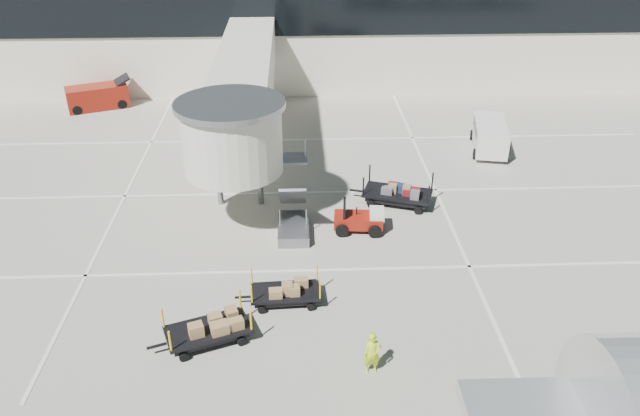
{
  "coord_description": "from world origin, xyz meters",
  "views": [
    {
      "loc": [
        -1.21,
        -19.46,
        14.95
      ],
      "look_at": [
        -0.23,
        3.75,
        2.0
      ],
      "focal_mm": 35.0,
      "sensor_mm": 36.0,
      "label": 1
    }
  ],
  "objects_px": {
    "belt_loader": "(98,97)",
    "suitcase_cart": "(399,194)",
    "box_cart_far": "(208,330)",
    "box_cart_near": "(286,291)",
    "ground_worker": "(372,353)",
    "baggage_tug": "(360,220)",
    "minivan": "(490,133)"
  },
  "relations": [
    {
      "from": "belt_loader",
      "to": "suitcase_cart",
      "type": "bearing_deg",
      "value": -59.85
    },
    {
      "from": "belt_loader",
      "to": "ground_worker",
      "type": "bearing_deg",
      "value": -80.34
    },
    {
      "from": "suitcase_cart",
      "to": "box_cart_far",
      "type": "relative_size",
      "value": 1.13
    },
    {
      "from": "baggage_tug",
      "to": "belt_loader",
      "type": "height_order",
      "value": "belt_loader"
    },
    {
      "from": "suitcase_cart",
      "to": "belt_loader",
      "type": "distance_m",
      "value": 23.66
    },
    {
      "from": "suitcase_cart",
      "to": "box_cart_near",
      "type": "distance_m",
      "value": 9.46
    },
    {
      "from": "suitcase_cart",
      "to": "minivan",
      "type": "height_order",
      "value": "minivan"
    },
    {
      "from": "box_cart_far",
      "to": "ground_worker",
      "type": "distance_m",
      "value": 5.88
    },
    {
      "from": "box_cart_far",
      "to": "belt_loader",
      "type": "height_order",
      "value": "belt_loader"
    },
    {
      "from": "box_cart_far",
      "to": "ground_worker",
      "type": "height_order",
      "value": "ground_worker"
    },
    {
      "from": "suitcase_cart",
      "to": "baggage_tug",
      "type": "bearing_deg",
      "value": -113.73
    },
    {
      "from": "belt_loader",
      "to": "box_cart_near",
      "type": "bearing_deg",
      "value": -81.27
    },
    {
      "from": "baggage_tug",
      "to": "minivan",
      "type": "distance_m",
      "value": 12.38
    },
    {
      "from": "minivan",
      "to": "suitcase_cart",
      "type": "bearing_deg",
      "value": -122.89
    },
    {
      "from": "minivan",
      "to": "box_cart_near",
      "type": "bearing_deg",
      "value": -118.64
    },
    {
      "from": "box_cart_far",
      "to": "belt_loader",
      "type": "distance_m",
      "value": 26.55
    },
    {
      "from": "baggage_tug",
      "to": "minivan",
      "type": "bearing_deg",
      "value": 51.74
    },
    {
      "from": "baggage_tug",
      "to": "ground_worker",
      "type": "xyz_separation_m",
      "value": [
        -0.49,
        -9.17,
        0.26
      ]
    },
    {
      "from": "minivan",
      "to": "ground_worker",
      "type": "bearing_deg",
      "value": -105.28
    },
    {
      "from": "suitcase_cart",
      "to": "ground_worker",
      "type": "bearing_deg",
      "value": -84.54
    },
    {
      "from": "box_cart_near",
      "to": "ground_worker",
      "type": "height_order",
      "value": "ground_worker"
    },
    {
      "from": "baggage_tug",
      "to": "box_cart_far",
      "type": "relative_size",
      "value": 0.65
    },
    {
      "from": "ground_worker",
      "to": "belt_loader",
      "type": "xyz_separation_m",
      "value": [
        -15.91,
        26.23,
        -0.01
      ]
    },
    {
      "from": "suitcase_cart",
      "to": "box_cart_far",
      "type": "distance_m",
      "value": 12.83
    },
    {
      "from": "box_cart_near",
      "to": "baggage_tug",
      "type": "bearing_deg",
      "value": 54.63
    },
    {
      "from": "box_cart_near",
      "to": "minivan",
      "type": "height_order",
      "value": "minivan"
    },
    {
      "from": "box_cart_far",
      "to": "ground_worker",
      "type": "relative_size",
      "value": 2.28
    },
    {
      "from": "minivan",
      "to": "box_cart_far",
      "type": "bearing_deg",
      "value": -120.6
    },
    {
      "from": "minivan",
      "to": "belt_loader",
      "type": "xyz_separation_m",
      "value": [
        -24.93,
        8.08,
        -0.19
      ]
    },
    {
      "from": "box_cart_far",
      "to": "baggage_tug",
      "type": "bearing_deg",
      "value": 30.16
    },
    {
      "from": "box_cart_far",
      "to": "suitcase_cart",
      "type": "bearing_deg",
      "value": 29.47
    },
    {
      "from": "baggage_tug",
      "to": "suitcase_cart",
      "type": "relative_size",
      "value": 0.57
    }
  ]
}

